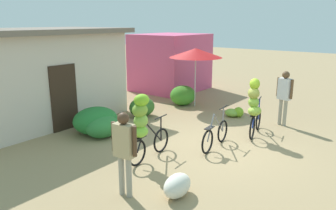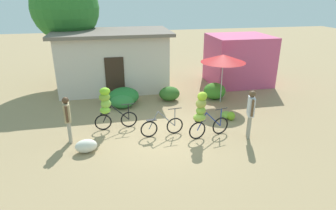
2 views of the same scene
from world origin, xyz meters
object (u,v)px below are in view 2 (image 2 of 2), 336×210
at_px(bicycle_near_pile, 162,126).
at_px(person_bystander, 251,109).
at_px(banana_pile_on_ground, 228,115).
at_px(market_umbrella, 223,58).
at_px(produce_sack, 86,146).
at_px(person_vendor, 67,115).
at_px(building_low, 113,60).
at_px(bicycle_leftmost, 108,105).
at_px(tree_behind_building, 65,8).
at_px(shop_pink, 239,60).
at_px(bicycle_center_loaded, 203,112).

bearing_deg(bicycle_near_pile, person_bystander, -14.06).
bearing_deg(banana_pile_on_ground, market_umbrella, 78.28).
bearing_deg(person_bystander, produce_sack, 179.12).
relative_size(bicycle_near_pile, person_vendor, 0.96).
relative_size(bicycle_near_pile, person_bystander, 0.91).
height_order(building_low, market_umbrella, building_low).
distance_m(bicycle_leftmost, person_vendor, 1.52).
bearing_deg(banana_pile_on_ground, tree_behind_building, 135.58).
distance_m(building_low, person_bystander, 8.05).
height_order(tree_behind_building, person_vendor, tree_behind_building).
bearing_deg(produce_sack, shop_pink, 37.78).
bearing_deg(tree_behind_building, building_low, -33.48).
bearing_deg(shop_pink, produce_sack, -142.22).
distance_m(bicycle_near_pile, produce_sack, 2.72).
bearing_deg(shop_pink, person_vendor, -147.82).
relative_size(tree_behind_building, bicycle_near_pile, 3.67).
relative_size(building_low, person_vendor, 3.56).
distance_m(shop_pink, bicycle_leftmost, 8.61).
distance_m(building_low, bicycle_leftmost, 5.10).
xyz_separation_m(bicycle_leftmost, person_vendor, (-1.34, -0.73, 0.03)).
height_order(bicycle_near_pile, produce_sack, bicycle_near_pile).
bearing_deg(bicycle_near_pile, market_umbrella, 40.11).
bearing_deg(person_vendor, person_bystander, -8.18).
bearing_deg(bicycle_center_loaded, market_umbrella, 58.94).
distance_m(produce_sack, person_vendor, 1.27).
height_order(bicycle_near_pile, person_vendor, person_vendor).
relative_size(bicycle_near_pile, banana_pile_on_ground, 2.07).
distance_m(banana_pile_on_ground, produce_sack, 5.76).
bearing_deg(produce_sack, person_bystander, -0.88).
relative_size(shop_pink, bicycle_near_pile, 2.02).
height_order(bicycle_leftmost, person_bystander, person_bystander).
bearing_deg(banana_pile_on_ground, bicycle_near_pile, -163.20).
bearing_deg(shop_pink, bicycle_near_pile, -134.11).
xyz_separation_m(building_low, person_vendor, (-1.72, -5.78, -0.52)).
height_order(bicycle_near_pile, banana_pile_on_ground, bicycle_near_pile).
height_order(person_vendor, person_bystander, person_bystander).
distance_m(bicycle_leftmost, produce_sack, 1.88).
xyz_separation_m(building_low, person_bystander, (4.48, -6.67, -0.45)).
bearing_deg(building_low, bicycle_near_pile, -75.89).
bearing_deg(bicycle_near_pile, person_vendor, 177.48).
height_order(bicycle_leftmost, produce_sack, bicycle_leftmost).
bearing_deg(bicycle_center_loaded, bicycle_near_pile, 161.10).
bearing_deg(shop_pink, banana_pile_on_ground, -117.72).
bearing_deg(building_low, market_umbrella, -33.10).
height_order(building_low, tree_behind_building, tree_behind_building).
xyz_separation_m(banana_pile_on_ground, produce_sack, (-5.55, -1.54, 0.07)).
distance_m(bicycle_near_pile, banana_pile_on_ground, 3.05).
height_order(tree_behind_building, bicycle_center_loaded, tree_behind_building).
relative_size(bicycle_near_pile, produce_sack, 2.27).
distance_m(building_low, bicycle_center_loaded, 7.01).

